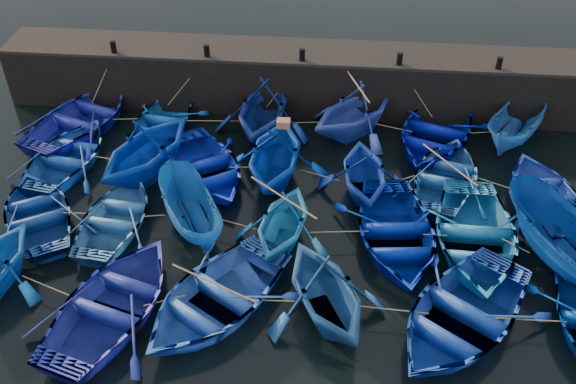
# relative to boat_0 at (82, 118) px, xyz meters

# --- Properties ---
(ground) EXTENTS (120.00, 120.00, 0.00)m
(ground) POSITION_rel_boat_0_xyz_m (9.10, -7.52, -0.60)
(ground) COLOR black
(ground) RESTS_ON ground
(quay_wall) EXTENTS (26.00, 2.50, 2.50)m
(quay_wall) POSITION_rel_boat_0_xyz_m (9.10, 2.98, 0.65)
(quay_wall) COLOR black
(quay_wall) RESTS_ON ground
(quay_top) EXTENTS (26.00, 2.50, 0.12)m
(quay_top) POSITION_rel_boat_0_xyz_m (9.10, 2.98, 1.96)
(quay_top) COLOR black
(quay_top) RESTS_ON quay_wall
(bollard_0) EXTENTS (0.24, 0.24, 0.50)m
(bollard_0) POSITION_rel_boat_0_xyz_m (1.10, 2.08, 2.27)
(bollard_0) COLOR black
(bollard_0) RESTS_ON quay_top
(bollard_1) EXTENTS (0.24, 0.24, 0.50)m
(bollard_1) POSITION_rel_boat_0_xyz_m (5.10, 2.08, 2.27)
(bollard_1) COLOR black
(bollard_1) RESTS_ON quay_top
(bollard_2) EXTENTS (0.24, 0.24, 0.50)m
(bollard_2) POSITION_rel_boat_0_xyz_m (9.10, 2.08, 2.27)
(bollard_2) COLOR black
(bollard_2) RESTS_ON quay_top
(bollard_3) EXTENTS (0.24, 0.24, 0.50)m
(bollard_3) POSITION_rel_boat_0_xyz_m (13.10, 2.08, 2.27)
(bollard_3) COLOR black
(bollard_3) RESTS_ON quay_top
(bollard_4) EXTENTS (0.24, 0.24, 0.50)m
(bollard_4) POSITION_rel_boat_0_xyz_m (17.10, 2.08, 2.27)
(bollard_4) COLOR black
(bollard_4) RESTS_ON quay_top
(boat_0) EXTENTS (5.99, 6.88, 1.19)m
(boat_0) POSITION_rel_boat_0_xyz_m (0.00, 0.00, 0.00)
(boat_0) COLOR navy
(boat_0) RESTS_ON ground
(boat_1) EXTENTS (3.77, 4.86, 0.92)m
(boat_1) POSITION_rel_boat_0_xyz_m (3.33, 0.22, -0.13)
(boat_1) COLOR blue
(boat_1) RESTS_ON ground
(boat_2) EXTENTS (4.47, 5.05, 2.46)m
(boat_2) POSITION_rel_boat_0_xyz_m (7.62, 0.43, 0.63)
(boat_2) COLOR navy
(boat_2) RESTS_ON ground
(boat_3) EXTENTS (5.86, 5.87, 2.35)m
(boat_3) POSITION_rel_boat_0_xyz_m (11.38, 0.71, 0.58)
(boat_3) COLOR blue
(boat_3) RESTS_ON ground
(boat_4) EXTENTS (5.84, 6.80, 1.19)m
(boat_4) POSITION_rel_boat_0_xyz_m (14.69, 0.26, -0.00)
(boat_4) COLOR #000A88
(boat_4) RESTS_ON ground
(boat_5) EXTENTS (3.66, 4.64, 1.70)m
(boat_5) POSITION_rel_boat_0_xyz_m (17.92, 0.54, 0.26)
(boat_5) COLOR #225CAA
(boat_5) RESTS_ON ground
(boat_6) EXTENTS (4.32, 5.46, 1.02)m
(boat_6) POSITION_rel_boat_0_xyz_m (0.34, -2.58, -0.09)
(boat_6) COLOR #144490
(boat_6) RESTS_ON ground
(boat_7) EXTENTS (5.86, 6.18, 2.56)m
(boat_7) POSITION_rel_boat_0_xyz_m (3.65, -2.86, 0.68)
(boat_7) COLOR #002D94
(boat_7) RESTS_ON ground
(boat_8) EXTENTS (5.69, 6.16, 1.04)m
(boat_8) POSITION_rel_boat_0_xyz_m (5.83, -2.85, -0.08)
(boat_8) COLOR #0923CB
(boat_8) RESTS_ON ground
(boat_9) EXTENTS (4.31, 4.91, 2.45)m
(boat_9) POSITION_rel_boat_0_xyz_m (8.49, -2.75, 0.63)
(boat_9) COLOR #003297
(boat_9) RESTS_ON ground
(boat_10) EXTENTS (3.77, 4.25, 2.06)m
(boat_10) POSITION_rel_boat_0_xyz_m (11.81, -3.29, 0.43)
(boat_10) COLOR navy
(boat_10) RESTS_ON ground
(boat_11) EXTENTS (4.68, 5.64, 1.01)m
(boat_11) POSITION_rel_boat_0_xyz_m (14.91, -2.56, -0.09)
(boat_11) COLOR #1D5398
(boat_11) RESTS_ON ground
(boat_12) EXTENTS (4.12, 5.25, 0.99)m
(boat_12) POSITION_rel_boat_0_xyz_m (18.35, -3.35, -0.10)
(boat_12) COLOR #1F3FB5
(boat_12) RESTS_ON ground
(boat_13) EXTENTS (5.36, 5.82, 0.98)m
(boat_13) POSITION_rel_boat_0_xyz_m (0.51, -6.00, -0.10)
(boat_13) COLOR navy
(boat_13) RESTS_ON ground
(boat_14) EXTENTS (3.66, 4.79, 0.93)m
(boat_14) POSITION_rel_boat_0_xyz_m (3.29, -5.95, -0.13)
(boat_14) COLOR #2E67AB
(boat_14) RESTS_ON ground
(boat_15) EXTENTS (3.50, 4.48, 1.64)m
(boat_15) POSITION_rel_boat_0_xyz_m (5.86, -5.79, 0.23)
(boat_15) COLOR #12539E
(boat_15) RESTS_ON ground
(boat_16) EXTENTS (3.89, 4.30, 1.97)m
(boat_16) POSITION_rel_boat_0_xyz_m (9.11, -6.22, 0.39)
(boat_16) COLOR blue
(boat_16) RESTS_ON ground
(boat_17) EXTENTS (4.50, 5.86, 1.13)m
(boat_17) POSITION_rel_boat_0_xyz_m (12.86, -5.98, -0.03)
(boat_17) COLOR #001E93
(boat_17) RESTS_ON ground
(boat_18) EXTENTS (4.26, 5.85, 1.19)m
(boat_18) POSITION_rel_boat_0_xyz_m (15.46, -5.96, -0.00)
(boat_18) COLOR #196FBB
(boat_18) RESTS_ON ground
(boat_19) EXTENTS (4.23, 5.65, 2.06)m
(boat_19) POSITION_rel_boat_0_xyz_m (18.03, -6.55, 0.43)
(boat_19) COLOR navy
(boat_19) RESTS_ON ground
(boat_21) EXTENTS (5.40, 6.44, 1.15)m
(boat_21) POSITION_rel_boat_0_xyz_m (4.42, -9.88, -0.02)
(boat_21) COLOR navy
(boat_21) RESTS_ON ground
(boat_22) EXTENTS (6.31, 6.78, 1.15)m
(boat_22) POSITION_rel_boat_0_xyz_m (7.36, -9.36, -0.02)
(boat_22) COLOR blue
(boat_22) RESTS_ON ground
(boat_23) EXTENTS (5.19, 5.45, 2.24)m
(boat_23) POSITION_rel_boat_0_xyz_m (10.65, -9.30, 0.53)
(boat_23) COLOR navy
(boat_23) RESTS_ON ground
(boat_24) EXTENTS (6.73, 7.12, 1.20)m
(boat_24) POSITION_rel_boat_0_xyz_m (14.60, -9.41, 0.00)
(boat_24) COLOR #143DA4
(boat_24) RESTS_ON ground
(wooden_crate) EXTENTS (0.48, 0.38, 0.27)m
(wooden_crate) POSITION_rel_boat_0_xyz_m (8.79, -2.75, 1.98)
(wooden_crate) COLOR #926140
(wooden_crate) RESTS_ON boat_9
(mooring_ropes) EXTENTS (17.97, 11.90, 2.10)m
(mooring_ropes) POSITION_rel_boat_0_xyz_m (9.37, -2.53, 0.28)
(mooring_ropes) COLOR tan
(mooring_ropes) RESTS_ON ground
(loose_oars) EXTENTS (9.81, 12.16, 1.40)m
(loose_oars) POSITION_rel_boat_0_xyz_m (10.69, -4.36, 1.05)
(loose_oars) COLOR #99724C
(loose_oars) RESTS_ON ground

